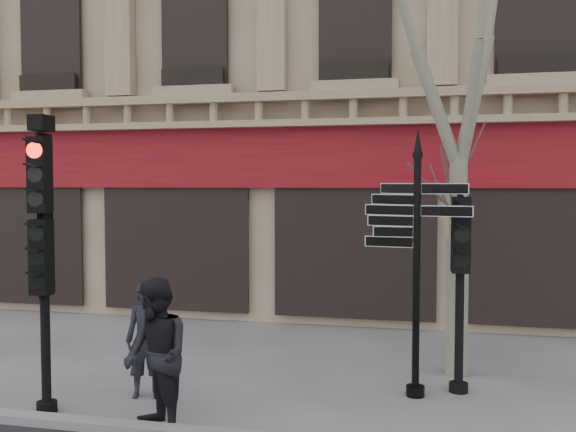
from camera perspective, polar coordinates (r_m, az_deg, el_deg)
name	(u,v)px	position (r m, az deg, el deg)	size (l,w,h in m)	color
ground	(311,406)	(9.15, 2.03, -16.56)	(80.00, 80.00, 0.00)	#58575C
fingerpost	(417,217)	(9.24, 11.40, -0.09)	(2.02, 2.02, 3.84)	black
traffic_signal_main	(43,226)	(9.02, -20.93, -0.85)	(0.49, 0.39, 3.94)	black
traffic_signal_secondary	(460,256)	(9.62, 15.07, -3.49)	(0.50, 0.37, 2.86)	black
pedestrian_a	(147,340)	(9.51, -12.45, -10.70)	(0.60, 0.39, 1.65)	black
pedestrian_b	(156,356)	(8.17, -11.64, -12.07)	(0.92, 0.72, 1.90)	black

